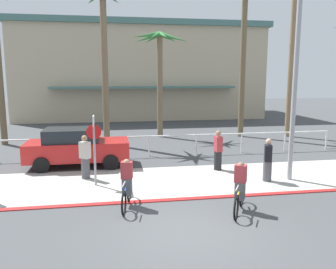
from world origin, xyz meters
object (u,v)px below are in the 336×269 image
Objects in this scene: cyclist_yellow_1 at (240,188)px; stop_sign_bike_lane at (94,140)px; palm_tree_2 at (160,55)px; palm_tree_4 at (294,28)px; pedestrian_2 at (85,159)px; palm_tree_3 at (245,24)px; streetlight_curb at (299,67)px; pedestrian_1 at (218,152)px; cyclist_blue_0 at (127,184)px; car_red_1 at (77,147)px; palm_tree_1 at (104,30)px; pedestrian_0 at (268,162)px.

stop_sign_bike_lane is at bearing 143.69° from cyclist_yellow_1.
palm_tree_2 is 0.67× the size of palm_tree_4.
palm_tree_3 is at bearing 40.64° from pedestrian_2.
streetlight_curb reaches higher than pedestrian_1.
cyclist_blue_0 is at bearing -166.62° from streetlight_curb.
cyclist_yellow_1 is 0.94× the size of pedestrian_2.
car_red_1 is at bearing 164.31° from pedestrian_1.
palm_tree_3 is (8.74, 1.34, 0.76)m from palm_tree_1.
palm_tree_3 is 14.69m from cyclist_yellow_1.
pedestrian_2 is (-6.79, 1.47, 0.04)m from pedestrian_0.
palm_tree_2 is 5.71m from palm_tree_3.
palm_tree_3 is at bearing 79.67° from streetlight_curb.
streetlight_curb is 0.77× the size of palm_tree_3.
palm_tree_2 is at bearing 92.12° from cyclist_yellow_1.
pedestrian_1 reaches higher than pedestrian_0.
pedestrian_0 is at bearing -76.05° from palm_tree_2.
car_red_1 is at bearing 155.93° from streetlight_curb.
cyclist_blue_0 is at bearing -69.48° from car_red_1.
stop_sign_bike_lane is at bearing -92.76° from palm_tree_1.
palm_tree_2 is at bearing 172.04° from palm_tree_3.
palm_tree_1 is 1.29× the size of palm_tree_2.
cyclist_yellow_1 is 6.21m from pedestrian_2.
palm_tree_2 is at bearing 103.95° from pedestrian_0.
pedestrian_1 is at bearing -54.32° from palm_tree_1.
palm_tree_3 is 5.70× the size of pedestrian_1.
car_red_1 is 8.01m from cyclist_yellow_1.
palm_tree_3 is at bearing 169.43° from palm_tree_4.
stop_sign_bike_lane is 0.58× the size of car_red_1.
pedestrian_1 is (5.02, 1.29, -0.89)m from stop_sign_bike_lane.
pedestrian_0 is at bearing -4.92° from stop_sign_bike_lane.
car_red_1 is (-8.23, 3.68, -3.41)m from streetlight_curb.
palm_tree_3 is 0.97× the size of palm_tree_4.
stop_sign_bike_lane is 11.14m from palm_tree_2.
palm_tree_2 is at bearing 108.45° from streetlight_curb.
pedestrian_2 reaches higher than pedestrian_1.
cyclist_yellow_1 is at bearing -70.31° from palm_tree_1.
palm_tree_3 reaches higher than stop_sign_bike_lane.
pedestrian_0 is 0.97× the size of pedestrian_1.
car_red_1 is at bearing -156.83° from palm_tree_4.
palm_tree_2 reaches higher than car_red_1.
palm_tree_1 is at bearing 109.69° from cyclist_yellow_1.
palm_tree_4 is (4.81, 9.26, 2.69)m from streetlight_curb.
palm_tree_1 is at bearing 125.85° from pedestrian_0.
cyclist_yellow_1 is (4.28, -3.14, -0.98)m from stop_sign_bike_lane.
palm_tree_2 is 10.82m from pedestrian_2.
streetlight_curb reaches higher than stop_sign_bike_lane.
cyclist_yellow_1 is (3.25, -0.92, 0.00)m from cyclist_blue_0.
stop_sign_bike_lane is 5.26m from pedestrian_1.
palm_tree_3 is at bearing 62.36° from pedestrian_1.
palm_tree_3 is (5.32, -0.74, 1.94)m from palm_tree_2.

